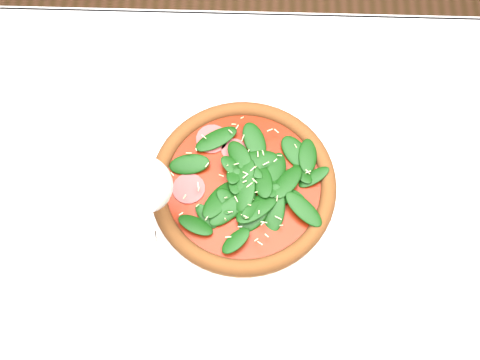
{
  "coord_description": "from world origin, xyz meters",
  "views": [
    {
      "loc": [
        -0.01,
        -0.33,
        1.63
      ],
      "look_at": [
        -0.02,
        0.02,
        0.77
      ],
      "focal_mm": 40.0,
      "sensor_mm": 36.0,
      "label": 1
    }
  ],
  "objects_px": {
    "plate": "(243,188)",
    "napkin": "(157,283)",
    "pizza": "(243,183)",
    "wine_glass": "(146,186)"
  },
  "relations": [
    {
      "from": "pizza",
      "to": "wine_glass",
      "type": "distance_m",
      "value": 0.19
    },
    {
      "from": "wine_glass",
      "to": "napkin",
      "type": "distance_m",
      "value": 0.18
    },
    {
      "from": "wine_glass",
      "to": "napkin",
      "type": "bearing_deg",
      "value": -86.42
    },
    {
      "from": "napkin",
      "to": "plate",
      "type": "bearing_deg",
      "value": 51.24
    },
    {
      "from": "pizza",
      "to": "wine_glass",
      "type": "relative_size",
      "value": 2.01
    },
    {
      "from": "napkin",
      "to": "wine_glass",
      "type": "bearing_deg",
      "value": 93.58
    },
    {
      "from": "pizza",
      "to": "plate",
      "type": "bearing_deg",
      "value": 90.0
    },
    {
      "from": "plate",
      "to": "wine_glass",
      "type": "bearing_deg",
      "value": -159.8
    },
    {
      "from": "plate",
      "to": "napkin",
      "type": "xyz_separation_m",
      "value": [
        -0.14,
        -0.17,
        -0.0
      ]
    },
    {
      "from": "wine_glass",
      "to": "plate",
      "type": "bearing_deg",
      "value": 20.2
    }
  ]
}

